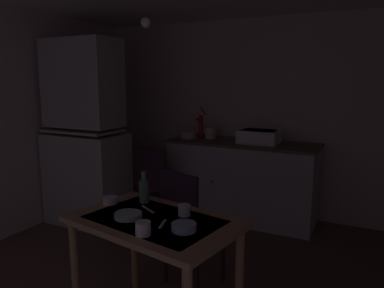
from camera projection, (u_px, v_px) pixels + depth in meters
name	position (u px, v px, depth m)	size (l,w,h in m)	color
ground_plane	(173.00, 266.00, 3.31)	(4.75, 4.75, 0.00)	brown
wall_back	(241.00, 117.00, 4.65)	(3.85, 0.10, 2.38)	beige
wall_left	(16.00, 123.00, 3.95)	(0.10, 3.51, 2.38)	beige
hutch_cabinet	(85.00, 140.00, 4.17)	(0.90, 0.53, 2.09)	#B4B7AA
counter_cabinet	(242.00, 180.00, 4.37)	(1.73, 0.64, 0.93)	#B4B7AA
sink_basin	(259.00, 136.00, 4.20)	(0.44, 0.34, 0.15)	white
hand_pump	(201.00, 124.00, 4.55)	(0.05, 0.27, 0.39)	#B21E19
mixing_bowl_counter	(188.00, 135.00, 4.55)	(0.20, 0.20, 0.09)	tan
stoneware_crock	(210.00, 133.00, 4.52)	(0.14, 0.14, 0.14)	beige
dining_table	(155.00, 236.00, 2.37)	(1.17, 0.85, 0.77)	#A18157
chair_far_side	(188.00, 227.00, 2.91)	(0.49, 0.49, 0.96)	#2A1F22
chair_by_counter	(156.00, 183.00, 4.27)	(0.41, 0.41, 0.88)	#30212A
serving_bowl_wide	(110.00, 200.00, 2.64)	(0.11, 0.11, 0.05)	white
soup_bowl_small	(128.00, 215.00, 2.37)	(0.18, 0.18, 0.03)	#ADD1C1
sauce_dish	(184.00, 227.00, 2.17)	(0.15, 0.15, 0.05)	#9EB2C6
mug_dark	(143.00, 228.00, 2.10)	(0.09, 0.09, 0.08)	white
teacup_cream	(184.00, 210.00, 2.40)	(0.08, 0.08, 0.07)	white
glass_bottle	(144.00, 190.00, 2.66)	(0.07, 0.07, 0.23)	#4C7F56
table_knife	(148.00, 209.00, 2.52)	(0.17, 0.02, 0.01)	silver
teaspoon_near_bowl	(163.00, 224.00, 2.27)	(0.14, 0.02, 0.01)	beige
pendant_bulb	(146.00, 23.00, 2.86)	(0.08, 0.08, 0.08)	#F9EFCC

